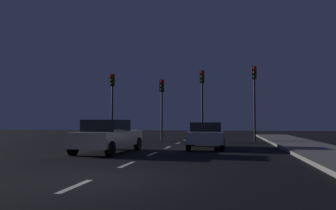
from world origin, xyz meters
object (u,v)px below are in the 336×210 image
(traffic_signal_far_right, at_px, (254,89))
(car_stopped_ahead, at_px, (206,135))
(traffic_signal_far_left, at_px, (112,94))
(traffic_signal_center_left, at_px, (162,98))
(car_adjacent_lane, at_px, (108,136))
(traffic_signal_center_right, at_px, (202,92))

(traffic_signal_far_right, bearing_deg, car_stopped_ahead, -115.92)
(traffic_signal_far_left, relative_size, traffic_signal_center_left, 1.11)
(traffic_signal_far_right, height_order, car_adjacent_lane, traffic_signal_far_right)
(traffic_signal_center_left, height_order, car_stopped_ahead, traffic_signal_center_left)
(traffic_signal_center_right, relative_size, traffic_signal_far_right, 0.96)
(car_stopped_ahead, xyz_separation_m, car_adjacent_lane, (-4.30, -3.29, 0.05))
(traffic_signal_center_left, relative_size, car_stopped_ahead, 1.11)
(traffic_signal_far_right, distance_m, car_stopped_ahead, 7.45)
(traffic_signal_far_left, relative_size, car_adjacent_lane, 1.10)
(traffic_signal_center_right, height_order, traffic_signal_far_right, traffic_signal_far_right)
(traffic_signal_far_left, distance_m, car_stopped_ahead, 10.09)
(traffic_signal_center_left, height_order, car_adjacent_lane, traffic_signal_center_left)
(car_stopped_ahead, bearing_deg, car_adjacent_lane, -142.56)
(traffic_signal_center_right, height_order, car_stopped_ahead, traffic_signal_center_right)
(traffic_signal_center_left, bearing_deg, car_adjacent_lane, -93.82)
(traffic_signal_center_left, bearing_deg, traffic_signal_far_left, 179.98)
(traffic_signal_far_right, relative_size, car_stopped_ahead, 1.31)
(traffic_signal_far_left, relative_size, traffic_signal_center_right, 0.98)
(traffic_signal_center_right, distance_m, car_stopped_ahead, 6.80)
(traffic_signal_far_left, xyz_separation_m, car_stopped_ahead, (7.51, -6.13, -2.80))
(traffic_signal_center_left, bearing_deg, car_stopped_ahead, -59.10)
(traffic_signal_center_right, bearing_deg, traffic_signal_center_left, -179.98)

